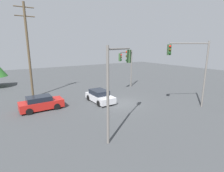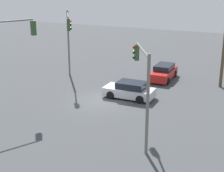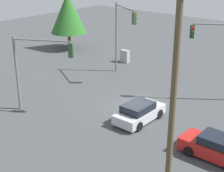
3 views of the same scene
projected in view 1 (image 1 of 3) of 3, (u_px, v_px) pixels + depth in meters
The scene contains 7 objects.
ground_plane at pixel (120, 103), 20.39m from camera, with size 80.00×80.00×0.00m, color #424447.
sedan_silver at pixel (100, 96), 20.65m from camera, with size 1.99×4.16×1.41m.
sedan_red at pixel (41, 103), 18.05m from camera, with size 4.27×1.89×1.47m.
traffic_signal_main at pixel (192, 63), 17.91m from camera, with size 3.92×2.25×6.99m.
traffic_signal_cross at pixel (127, 62), 26.29m from camera, with size 4.11×2.46×5.85m.
traffic_signal_aux at pixel (117, 75), 12.40m from camera, with size 3.74×2.54×6.53m.
utility_pole_tall at pixel (28, 50), 21.34m from camera, with size 2.20×0.28×11.52m.
Camera 1 is at (11.46, 15.72, 6.48)m, focal length 28.00 mm.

